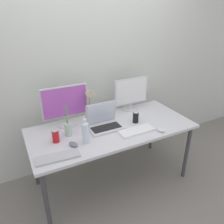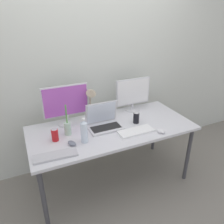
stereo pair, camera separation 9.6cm
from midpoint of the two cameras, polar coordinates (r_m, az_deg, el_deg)
The scene contains 15 objects.
ground_plane at distance 2.81m, azimuth -1.03°, elevation -17.23°, with size 16.00×16.00×0.00m, color gray.
wall_back at distance 2.68m, azimuth -6.95°, elevation 12.24°, with size 7.00×0.08×2.60m, color silver.
work_desk at distance 2.40m, azimuth -1.15°, elevation -5.13°, with size 1.76×0.81×0.74m.
monitor_left at distance 2.38m, azimuth -13.26°, elevation 1.82°, with size 0.49×0.22×0.44m.
monitor_center at distance 2.71m, azimuth 3.99°, elevation 4.85°, with size 0.45×0.19×0.40m.
laptop_silver at distance 2.35m, azimuth -3.35°, elevation -2.59°, with size 0.36×0.25×0.27m.
keyboard_main at distance 2.29m, azimuth 5.19°, elevation -4.90°, with size 0.38×0.15×0.02m, color white.
keyboard_aux at distance 1.98m, azimuth -15.36°, elevation -11.31°, with size 0.38×0.12×0.02m, color #B2B2B7.
mouse_by_keyboard at distance 2.33m, azimuth 11.48°, elevation -4.61°, with size 0.06×0.10×0.04m, color silver.
mouse_by_laptop at distance 2.10m, azimuth -11.39°, elevation -8.29°, with size 0.06×0.10×0.03m, color slate.
water_bottle at distance 2.07m, azimuth -8.27°, elevation -5.18°, with size 0.07×0.07×0.25m.
soda_can_near_keyboard at distance 2.45m, azimuth 5.08°, elevation -1.40°, with size 0.07×0.07×0.13m.
soda_can_by_laptop at distance 2.17m, azimuth -15.76°, elevation -6.12°, with size 0.07×0.07×0.13m.
bamboo_vase at distance 2.24m, azimuth -12.65°, elevation -4.29°, with size 0.07×0.07×0.33m.
desk_lamp at distance 2.37m, azimuth -6.77°, elevation 3.49°, with size 0.11×0.18×0.42m.
Camera 1 is at (-0.94, -1.84, 1.90)m, focal length 35.00 mm.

